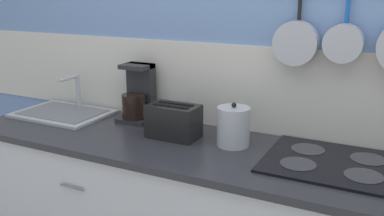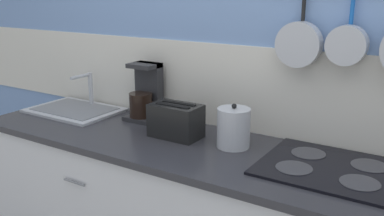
{
  "view_description": "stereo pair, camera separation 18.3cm",
  "coord_description": "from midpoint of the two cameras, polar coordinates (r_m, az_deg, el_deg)",
  "views": [
    {
      "loc": [
        0.65,
        -1.72,
        1.66
      ],
      "look_at": [
        -0.22,
        0.0,
        1.12
      ],
      "focal_mm": 40.0,
      "sensor_mm": 36.0,
      "label": 1
    },
    {
      "loc": [
        0.81,
        -1.63,
        1.66
      ],
      "look_at": [
        -0.22,
        0.0,
        1.12
      ],
      "focal_mm": 40.0,
      "sensor_mm": 36.0,
      "label": 2
    }
  ],
  "objects": [
    {
      "name": "wall_back",
      "position": [
        2.19,
        7.14,
        5.58
      ],
      "size": [
        7.2,
        0.16,
        2.6
      ],
      "color": "#7293C6",
      "rests_on": "ground_plane"
    },
    {
      "name": "countertop",
      "position": [
        1.97,
        3.08,
        -6.48
      ],
      "size": [
        2.89,
        0.64,
        0.03
      ],
      "color": "#2D2D33",
      "rests_on": "cabinet_base"
    },
    {
      "name": "sink_basin",
      "position": [
        2.68,
        -18.63,
        -0.49
      ],
      "size": [
        0.54,
        0.39,
        0.22
      ],
      "color": "#B7BABF",
      "rests_on": "countertop"
    },
    {
      "name": "coffee_maker",
      "position": [
        2.43,
        -9.37,
        1.35
      ],
      "size": [
        0.18,
        0.18,
        0.32
      ],
      "color": "#262628",
      "rests_on": "countertop"
    },
    {
      "name": "toaster",
      "position": [
        2.14,
        -4.92,
        -1.79
      ],
      "size": [
        0.27,
        0.16,
        0.17
      ],
      "color": "black",
      "rests_on": "countertop"
    },
    {
      "name": "kettle",
      "position": [
        2.02,
        2.97,
        -2.51
      ],
      "size": [
        0.16,
        0.16,
        0.21
      ],
      "color": "#B7BABF",
      "rests_on": "countertop"
    },
    {
      "name": "cooktop",
      "position": [
        1.91,
        15.77,
        -7.11
      ],
      "size": [
        0.58,
        0.48,
        0.01
      ],
      "color": "black",
      "rests_on": "countertop"
    }
  ]
}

